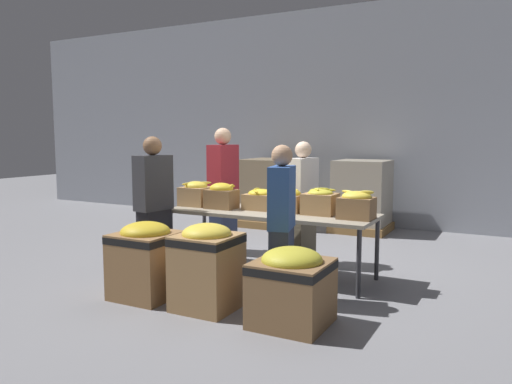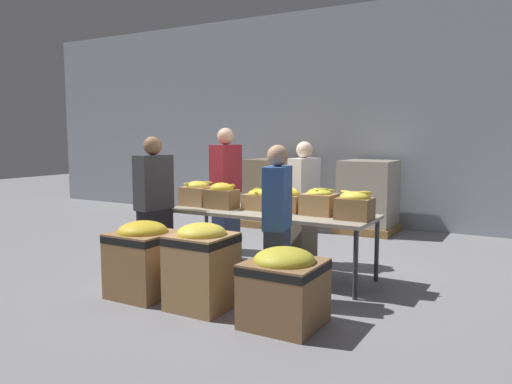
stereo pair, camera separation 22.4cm
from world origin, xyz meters
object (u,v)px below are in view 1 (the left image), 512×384
Objects in this scene: volunteer_0 at (223,191)px; pallet_stack_0 at (362,197)px; banana_box_1 at (222,195)px; banana_box_5 at (357,205)px; volunteer_2 at (303,204)px; donation_bin_1 at (207,264)px; banana_box_4 at (320,202)px; pallet_stack_1 at (274,193)px; donation_bin_2 at (292,284)px; banana_box_3 at (288,200)px; banana_box_2 at (261,199)px; volunteer_1 at (282,225)px; sorting_table at (270,216)px; donation_bin_0 at (146,257)px; volunteer_3 at (154,207)px; banana_box_0 at (196,193)px.

volunteer_0 is 1.43× the size of pallet_stack_0.
banana_box_5 is at bearing 0.91° from banana_box_1.
volunteer_2 reaches higher than donation_bin_1.
pallet_stack_1 is (-2.00, 2.96, -0.31)m from banana_box_4.
donation_bin_2 is (1.97, -2.09, -0.51)m from volunteer_0.
banana_box_3 is at bearing 115.50° from donation_bin_2.
banana_box_2 is at bearing 18.97° from banana_box_1.
volunteer_1 is 4.30m from pallet_stack_1.
sorting_table is 0.69m from volunteer_2.
banana_box_1 reaches higher than sorting_table.
volunteer_1 is 2.27× the size of donation_bin_2.
pallet_stack_1 is at bearing 98.39° from donation_bin_0.
banana_box_5 is 3.94m from pallet_stack_1.
banana_box_4 is 1.54m from donation_bin_2.
banana_box_4 is 0.46× the size of donation_bin_0.
banana_box_4 is at bearing -1.64° from banana_box_2.
banana_box_5 is 2.35m from volunteer_3.
banana_box_2 is 3.12m from pallet_stack_0.
volunteer_0 is 2.17m from donation_bin_0.
donation_bin_1 is (1.09, -2.09, -0.44)m from volunteer_0.
banana_box_1 is 0.83m from volunteer_3.
pallet_stack_0 reaches higher than pallet_stack_1.
donation_bin_0 is at bearing -81.61° from pallet_stack_1.
pallet_stack_1 reaches higher than banana_box_5.
banana_box_5 is 0.24× the size of volunteer_1.
banana_box_1 is at bearing -35.26° from volunteer_2.
pallet_stack_0 is at bearing 97.02° from banana_box_4.
volunteer_0 reaches higher than donation_bin_0.
banana_box_0 is at bearing 102.46° from donation_bin_0.
pallet_stack_0 is at bearing 68.20° from banana_box_0.
donation_bin_2 is (1.04, -1.43, -0.53)m from banana_box_2.
banana_box_2 is 0.66m from volunteer_2.
volunteer_1 is 1.75m from volunteer_3.
sorting_table is 1.08m from banana_box_0.
banana_box_0 is 0.43m from banana_box_1.
banana_box_5 is at bearing -66.11° from volunteer_3.
donation_bin_1 is 4.52m from pallet_stack_0.
pallet_stack_1 reaches higher than banana_box_0.
pallet_stack_0 reaches higher than sorting_table.
volunteer_3 reaches higher than banana_box_1.
donation_bin_2 is at bearing -98.08° from banana_box_5.
banana_box_5 is 1.43m from donation_bin_2.
volunteer_0 is at bearing 159.94° from banana_box_5.
volunteer_0 reaches higher than sorting_table.
banana_box_1 is at bearing -36.59° from volunteer_3.
banana_box_0 is 0.23× the size of volunteer_2.
sorting_table is 3.19m from pallet_stack_0.
donation_bin_1 is at bearing 120.26° from volunteer_1.
banana_box_4 is at bearing 166.55° from banana_box_5.
pallet_stack_0 is (-0.83, 3.21, -0.31)m from banana_box_5.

